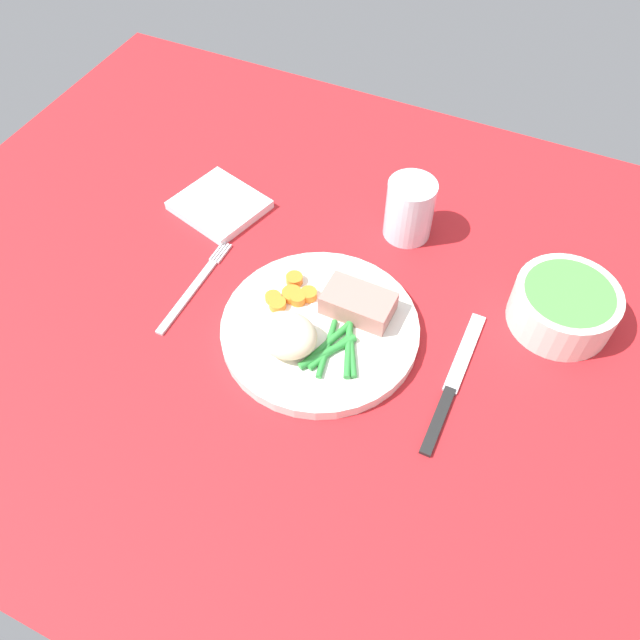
% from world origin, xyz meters
% --- Properties ---
extents(dining_table, '(1.20, 0.90, 0.02)m').
position_xyz_m(dining_table, '(0.00, 0.00, 0.01)').
color(dining_table, red).
rests_on(dining_table, ground).
extents(dinner_plate, '(0.24, 0.24, 0.02)m').
position_xyz_m(dinner_plate, '(0.01, -0.04, 0.03)').
color(dinner_plate, white).
rests_on(dinner_plate, dining_table).
extents(meat_portion, '(0.09, 0.05, 0.03)m').
position_xyz_m(meat_portion, '(0.04, -0.00, 0.05)').
color(meat_portion, '#B2756B').
rests_on(meat_portion, dinner_plate).
extents(mashed_potatoes, '(0.07, 0.06, 0.04)m').
position_xyz_m(mashed_potatoes, '(-0.01, -0.08, 0.06)').
color(mashed_potatoes, beige).
rests_on(mashed_potatoes, dinner_plate).
extents(carrot_slices, '(0.06, 0.07, 0.01)m').
position_xyz_m(carrot_slices, '(-0.04, -0.01, 0.04)').
color(carrot_slices, orange).
rests_on(carrot_slices, dinner_plate).
extents(green_beans, '(0.07, 0.09, 0.01)m').
position_xyz_m(green_beans, '(0.04, -0.07, 0.04)').
color(green_beans, '#2D8C38').
rests_on(green_beans, dinner_plate).
extents(fork, '(0.01, 0.17, 0.00)m').
position_xyz_m(fork, '(-0.17, -0.04, 0.02)').
color(fork, silver).
rests_on(fork, dining_table).
extents(knife, '(0.02, 0.20, 0.01)m').
position_xyz_m(knife, '(0.18, -0.04, 0.02)').
color(knife, black).
rests_on(knife, dining_table).
extents(water_glass, '(0.06, 0.06, 0.09)m').
position_xyz_m(water_glass, '(0.04, 0.17, 0.06)').
color(water_glass, silver).
rests_on(water_glass, dining_table).
extents(salad_bowl, '(0.13, 0.13, 0.05)m').
position_xyz_m(salad_bowl, '(0.26, 0.10, 0.05)').
color(salad_bowl, silver).
rests_on(salad_bowl, dining_table).
extents(napkin, '(0.14, 0.13, 0.01)m').
position_xyz_m(napkin, '(-0.22, 0.10, 0.03)').
color(napkin, white).
rests_on(napkin, dining_table).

